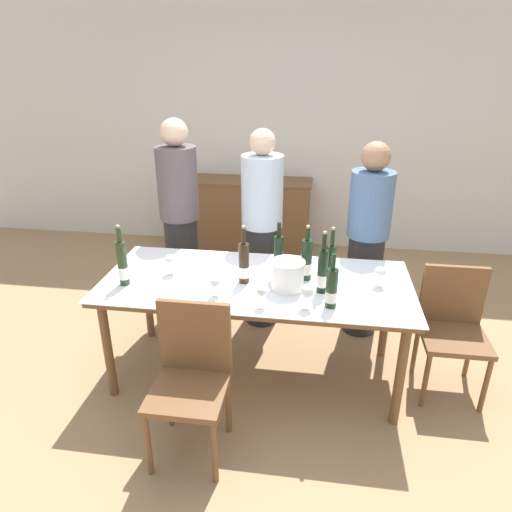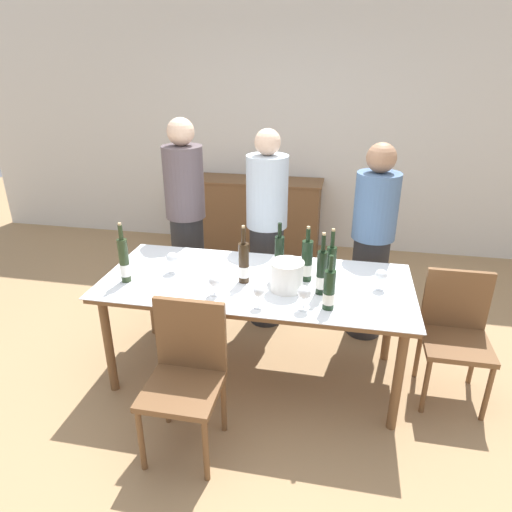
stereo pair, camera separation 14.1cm
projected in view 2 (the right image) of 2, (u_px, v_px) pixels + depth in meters
The scene contains 22 objects.
ground_plane at pixel (256, 372), 3.37m from camera, with size 12.00×12.00×0.00m, color #A37F56.
back_wall at pixel (301, 128), 5.18m from camera, with size 8.00×0.10×2.80m.
sideboard_cabinet at pixel (252, 215), 5.40m from camera, with size 1.63×0.46×0.85m.
dining_table at pixel (256, 289), 3.09m from camera, with size 2.07×0.92×0.76m.
ice_bucket at pixel (287, 275), 2.91m from camera, with size 0.22×0.22×0.19m.
wine_bottle_0 at pixel (279, 257), 3.08m from camera, with size 0.07×0.07×0.38m.
wine_bottle_1 at pixel (307, 262), 3.02m from camera, with size 0.08×0.08×0.38m.
wine_bottle_2 at pixel (322, 273), 2.84m from camera, with size 0.07×0.07×0.41m.
wine_bottle_3 at pixel (244, 263), 2.99m from camera, with size 0.07×0.07×0.40m.
wine_bottle_4 at pixel (331, 267), 2.94m from camera, with size 0.06×0.06×0.40m.
wine_bottle_5 at pixel (329, 291), 2.68m from camera, with size 0.07×0.07×0.34m.
wine_bottle_6 at pixel (124, 261), 3.00m from camera, with size 0.07×0.07×0.41m.
wine_glass_0 at pixel (214, 282), 2.84m from camera, with size 0.07×0.07×0.13m.
wine_glass_1 at pixel (172, 259), 3.14m from camera, with size 0.09×0.09×0.15m.
wine_glass_2 at pixel (259, 293), 2.70m from camera, with size 0.07×0.07×0.14m.
wine_glass_3 at pixel (381, 276), 2.91m from camera, with size 0.08×0.08×0.14m.
wine_glass_4 at pixel (304, 293), 2.67m from camera, with size 0.08×0.08×0.16m.
chair_right_end at pixel (456, 328), 3.01m from camera, with size 0.42×0.42×0.87m.
chair_near_front at pixel (186, 369), 2.59m from camera, with size 0.42×0.42×0.90m.
person_host at pixel (186, 220), 3.87m from camera, with size 0.33×0.33×1.71m.
person_guest_left at pixel (267, 232), 3.72m from camera, with size 0.33×0.33×1.65m.
person_guest_right at pixel (372, 245), 3.55m from camera, with size 0.33×0.33×1.58m.
Camera 2 is at (0.53, -2.69, 2.14)m, focal length 32.00 mm.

